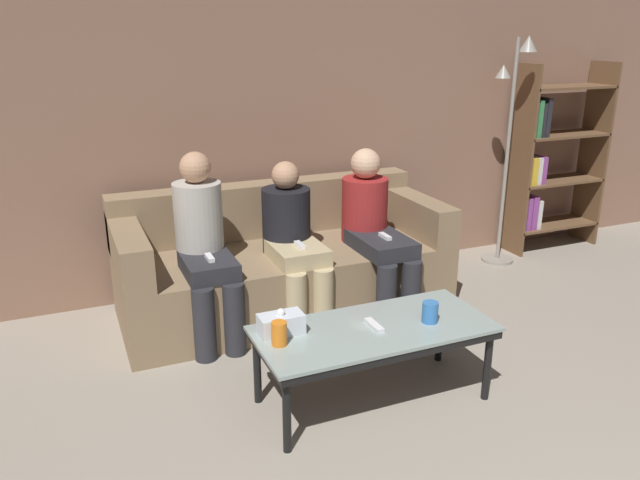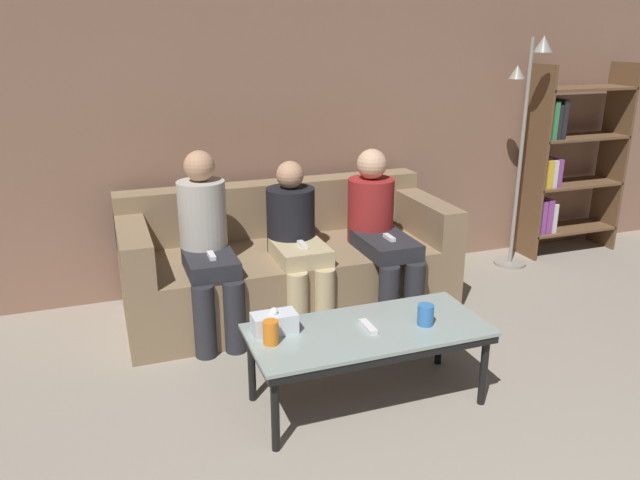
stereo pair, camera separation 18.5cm
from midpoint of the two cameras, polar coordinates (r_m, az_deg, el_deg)
The scene contains 12 objects.
wall_back at distance 4.54m, azimuth -4.07°, elevation 11.82°, with size 12.00×0.06×2.60m.
couch at distance 4.28m, azimuth -1.79°, elevation -2.25°, with size 2.18×0.91×0.82m.
coffee_table at distance 3.18m, azimuth 6.09°, elevation -8.71°, with size 1.20×0.54×0.42m.
cup_near_left at distance 3.22m, azimuth 11.27°, elevation -6.74°, with size 0.08×0.08×0.11m.
cup_near_right at distance 2.98m, azimuth -2.73°, elevation -8.46°, with size 0.07×0.07×0.12m.
tissue_box at distance 3.09m, azimuth -2.47°, elevation -7.58°, with size 0.22×0.12×0.13m.
game_remote at distance 3.16m, azimuth 6.12°, elevation -7.89°, with size 0.04×0.15×0.02m.
bookshelf at distance 5.67m, azimuth 22.30°, elevation 6.43°, with size 0.85×0.32×1.59m.
standing_lamp at distance 5.16m, azimuth 19.20°, elevation 9.49°, with size 0.31×0.26×1.80m.
seated_person_left_end at distance 3.85m, azimuth -8.96°, elevation -0.14°, with size 0.31×0.62×1.15m.
seated_person_mid_left at distance 4.00m, azimuth -0.86°, elevation 0.15°, with size 0.32×0.62×1.05m.
seated_person_mid_right at distance 4.19m, azimuth 6.68°, elevation 1.14°, with size 0.31×0.72×1.09m.
Camera 2 is at (-1.15, -0.63, 1.84)m, focal length 35.00 mm.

